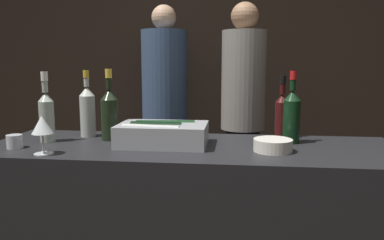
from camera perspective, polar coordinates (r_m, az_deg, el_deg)
name	(u,v)px	position (r m, az deg, el deg)	size (l,w,h in m)	color
wall_back_chalkboard	(214,58)	(3.67, 3.44, 9.48)	(6.40, 0.06, 2.80)	black
bar_counter	(191,239)	(1.96, -0.11, -17.67)	(1.98, 0.65, 0.95)	black
ice_bin_with_bottles	(162,133)	(1.81, -4.64, -2.00)	(0.42, 0.28, 0.11)	#9EA0A5
bowl_white	(273,145)	(1.72, 12.22, -3.71)	(0.17, 0.17, 0.06)	silver
wine_glass	(42,126)	(1.74, -21.87, -0.84)	(0.09, 0.09, 0.17)	silver
candle_votive	(14,141)	(1.93, -25.43, -2.96)	(0.07, 0.07, 0.06)	silver
white_wine_bottle	(47,114)	(2.01, -21.29, 0.90)	(0.07, 0.07, 0.35)	#9EA899
champagne_bottle	(110,112)	(1.96, -12.42, 1.14)	(0.09, 0.09, 0.36)	black
rose_wine_bottle	(88,110)	(2.08, -15.63, 1.50)	(0.08, 0.08, 0.36)	#B2B7AD
red_wine_bottle_black_foil	(282,113)	(2.02, 13.52, 1.03)	(0.07, 0.07, 0.33)	#380F0F
red_wine_bottle_burgundy	(292,115)	(1.91, 14.95, 0.80)	(0.08, 0.08, 0.36)	black
person_in_hoodie	(243,106)	(2.95, 7.77, 2.11)	(0.34, 0.34, 1.80)	black
person_blond_tee	(165,100)	(3.29, -4.17, 2.98)	(0.39, 0.39, 1.84)	black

